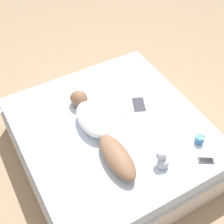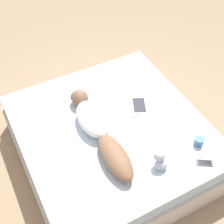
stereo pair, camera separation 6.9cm
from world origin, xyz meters
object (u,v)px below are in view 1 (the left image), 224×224
(open_magazine, at_px, (130,105))
(cell_phone, at_px, (206,160))
(coffee_mug, at_px, (200,139))
(person, at_px, (98,128))

(open_magazine, distance_m, cell_phone, 1.02)
(open_magazine, distance_m, coffee_mug, 0.85)
(person, bearing_deg, cell_phone, -46.08)
(open_magazine, bearing_deg, cell_phone, -51.84)
(person, relative_size, cell_phone, 7.55)
(person, bearing_deg, coffee_mug, -34.28)
(person, distance_m, coffee_mug, 1.02)
(coffee_mug, bearing_deg, open_magazine, 113.34)
(coffee_mug, height_order, cell_phone, coffee_mug)
(open_magazine, bearing_deg, person, -135.52)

